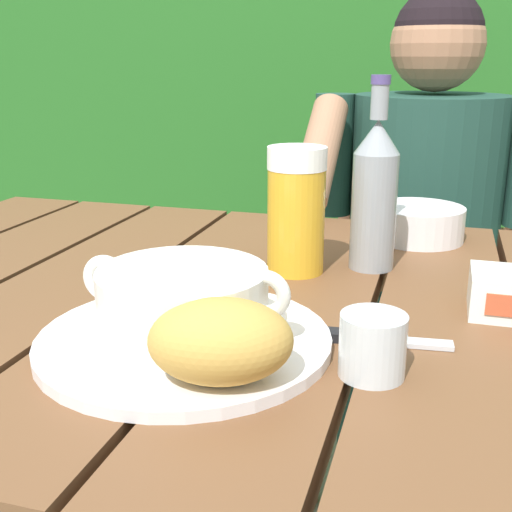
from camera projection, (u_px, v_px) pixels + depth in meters
The scene contains 12 objects.
dining_table at pixel (305, 371), 0.81m from camera, with size 1.43×0.84×0.77m.
hedge_backdrop at pixel (419, 98), 2.37m from camera, with size 3.90×0.89×2.00m.
chair_near_diner at pixel (419, 300), 1.62m from camera, with size 0.47×0.41×0.93m.
person_eating at pixel (421, 229), 1.37m from camera, with size 0.48×0.47×1.19m.
serving_plate at pixel (185, 340), 0.66m from camera, with size 0.30×0.30×0.01m.
soup_bowl at pixel (183, 301), 0.64m from camera, with size 0.22×0.17×0.08m.
bread_roll at pixel (221, 341), 0.55m from camera, with size 0.15×0.13×0.07m.
beer_glass at pixel (296, 210), 0.86m from camera, with size 0.08×0.08×0.17m.
beer_bottle at pixel (375, 192), 0.87m from camera, with size 0.06×0.06×0.26m.
water_glass_small at pixel (373, 345), 0.59m from camera, with size 0.06×0.06×0.06m.
table_knife at pixel (363, 338), 0.67m from camera, with size 0.15×0.03×0.01m.
diner_bowl at pixel (418, 223), 1.03m from camera, with size 0.15×0.15×0.05m.
Camera 1 is at (0.14, -0.72, 1.05)m, focal length 45.21 mm.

